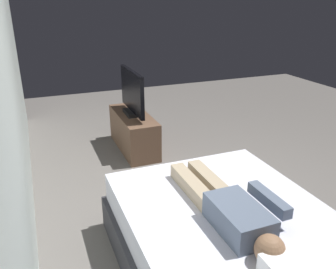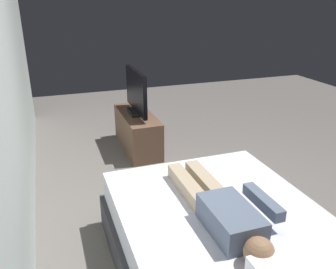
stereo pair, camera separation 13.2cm
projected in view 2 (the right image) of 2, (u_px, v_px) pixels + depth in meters
name	position (u px, v px, depth m)	size (l,w,h in m)	color
ground_plane	(207.00, 215.00, 3.39)	(10.00, 10.00, 0.00)	slate
back_wall	(3.00, 75.00, 2.72)	(6.40, 0.10, 2.80)	silver
bed	(228.00, 253.00, 2.51)	(2.05, 1.50, 0.54)	#333338
person	(223.00, 209.00, 2.38)	(1.26, 0.46, 0.18)	slate
remote	(261.00, 197.00, 2.67)	(0.15, 0.04, 0.02)	black
tv_stand	(137.00, 131.00, 4.78)	(1.10, 0.40, 0.50)	brown
tv	(136.00, 93.00, 4.58)	(0.88, 0.20, 0.59)	black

